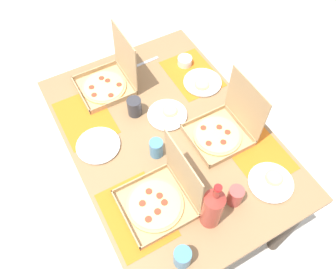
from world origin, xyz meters
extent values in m
plane|color=beige|center=(0.00, 0.00, 0.00)|extent=(6.00, 6.00, 0.00)
cylinder|color=#3F3328|center=(-0.63, -0.43, 0.37)|extent=(0.07, 0.07, 0.75)
cylinder|color=#3F3328|center=(-0.63, 0.43, 0.37)|extent=(0.07, 0.07, 0.75)
cylinder|color=#3F3328|center=(0.63, 0.43, 0.37)|extent=(0.07, 0.07, 0.75)
cube|color=#936D47|center=(0.00, 0.00, 0.76)|extent=(1.39, 0.98, 0.03)
cube|color=orange|center=(-0.31, -0.34, 0.78)|extent=(0.36, 0.26, 0.00)
cube|color=orange|center=(0.31, -0.34, 0.78)|extent=(0.36, 0.26, 0.00)
cube|color=orange|center=(-0.31, 0.34, 0.78)|extent=(0.36, 0.26, 0.00)
cube|color=orange|center=(0.31, 0.34, 0.78)|extent=(0.36, 0.26, 0.00)
cube|color=tan|center=(0.14, 0.22, 0.78)|extent=(0.29, 0.29, 0.01)
cube|color=tan|center=(0.00, 0.22, 0.80)|extent=(0.01, 0.29, 0.03)
cube|color=tan|center=(0.28, 0.22, 0.80)|extent=(0.01, 0.29, 0.03)
cube|color=tan|center=(0.14, 0.08, 0.80)|extent=(0.29, 0.01, 0.03)
cube|color=tan|center=(0.14, 0.36, 0.80)|extent=(0.29, 0.01, 0.03)
cylinder|color=#E0B76B|center=(0.14, 0.22, 0.79)|extent=(0.25, 0.25, 0.01)
cylinder|color=#EFD67F|center=(0.14, 0.22, 0.80)|extent=(0.23, 0.23, 0.00)
cylinder|color=red|center=(0.19, 0.21, 0.80)|extent=(0.03, 0.03, 0.00)
cylinder|color=red|center=(0.15, 0.27, 0.80)|extent=(0.03, 0.03, 0.00)
cylinder|color=red|center=(0.10, 0.25, 0.80)|extent=(0.03, 0.03, 0.00)
cylinder|color=red|center=(0.07, 0.17, 0.80)|extent=(0.03, 0.03, 0.00)
cylinder|color=red|center=(0.16, 0.15, 0.80)|extent=(0.03, 0.03, 0.00)
cube|color=tan|center=(0.14, 0.36, 0.96)|extent=(0.29, 0.01, 0.29)
cube|color=tan|center=(-0.46, -0.16, 0.78)|extent=(0.29, 0.29, 0.01)
cube|color=tan|center=(-0.60, -0.16, 0.80)|extent=(0.01, 0.29, 0.03)
cube|color=tan|center=(-0.32, -0.16, 0.80)|extent=(0.01, 0.29, 0.03)
cube|color=tan|center=(-0.46, -0.30, 0.80)|extent=(0.29, 0.01, 0.03)
cube|color=tan|center=(-0.46, -0.02, 0.80)|extent=(0.29, 0.01, 0.03)
cylinder|color=#E0B76B|center=(-0.46, -0.16, 0.79)|extent=(0.25, 0.25, 0.01)
cylinder|color=#EFD67F|center=(-0.46, -0.16, 0.80)|extent=(0.23, 0.23, 0.00)
cylinder|color=red|center=(-0.37, -0.16, 0.80)|extent=(0.03, 0.03, 0.00)
cylinder|color=red|center=(-0.42, -0.08, 0.80)|extent=(0.03, 0.03, 0.00)
cylinder|color=red|center=(-0.49, -0.13, 0.80)|extent=(0.03, 0.03, 0.00)
cylinder|color=red|center=(-0.52, -0.15, 0.80)|extent=(0.03, 0.03, 0.00)
cylinder|color=red|center=(-0.48, -0.23, 0.80)|extent=(0.03, 0.03, 0.00)
cylinder|color=red|center=(-0.42, -0.24, 0.80)|extent=(0.03, 0.03, 0.00)
cube|color=tan|center=(-0.46, -0.01, 0.96)|extent=(0.29, 0.02, 0.29)
cube|color=tan|center=(0.31, -0.24, 0.78)|extent=(0.30, 0.30, 0.01)
cube|color=tan|center=(0.17, -0.24, 0.80)|extent=(0.01, 0.30, 0.03)
cube|color=tan|center=(0.46, -0.24, 0.80)|extent=(0.01, 0.30, 0.03)
cube|color=tan|center=(0.31, -0.39, 0.80)|extent=(0.30, 0.01, 0.03)
cube|color=tan|center=(0.31, -0.10, 0.80)|extent=(0.30, 0.01, 0.03)
cylinder|color=#E0B76B|center=(0.31, -0.24, 0.79)|extent=(0.26, 0.26, 0.01)
cylinder|color=#EFD67F|center=(0.31, -0.24, 0.80)|extent=(0.24, 0.24, 0.00)
cylinder|color=red|center=(0.35, -0.25, 0.80)|extent=(0.03, 0.03, 0.00)
cylinder|color=red|center=(0.33, -0.20, 0.80)|extent=(0.03, 0.03, 0.00)
cylinder|color=red|center=(0.29, -0.21, 0.80)|extent=(0.03, 0.03, 0.00)
cylinder|color=red|center=(0.25, -0.24, 0.80)|extent=(0.03, 0.03, 0.00)
cylinder|color=red|center=(0.29, -0.29, 0.80)|extent=(0.03, 0.03, 0.00)
cylinder|color=red|center=(0.36, -0.30, 0.80)|extent=(0.03, 0.03, 0.00)
cube|color=tan|center=(0.31, -0.10, 0.96)|extent=(0.30, 0.02, 0.30)
cylinder|color=white|center=(-0.22, 0.35, 0.78)|extent=(0.21, 0.21, 0.01)
cylinder|color=white|center=(-0.22, 0.35, 0.79)|extent=(0.22, 0.22, 0.01)
cylinder|color=#E0B76B|center=(-0.20, 0.33, 0.80)|extent=(0.09, 0.09, 0.01)
cylinder|color=#EFD67F|center=(-0.20, 0.33, 0.80)|extent=(0.08, 0.08, 0.00)
cylinder|color=white|center=(0.48, 0.29, 0.78)|extent=(0.21, 0.21, 0.01)
cylinder|color=white|center=(0.48, 0.29, 0.79)|extent=(0.21, 0.21, 0.01)
cylinder|color=#E0B76B|center=(0.47, 0.31, 0.80)|extent=(0.09, 0.09, 0.01)
cylinder|color=#EFD67F|center=(0.47, 0.31, 0.80)|extent=(0.07, 0.07, 0.00)
cylinder|color=white|center=(-0.11, 0.06, 0.78)|extent=(0.21, 0.21, 0.01)
cylinder|color=white|center=(-0.11, 0.06, 0.79)|extent=(0.21, 0.21, 0.01)
cylinder|color=#E0B76B|center=(-0.12, 0.08, 0.80)|extent=(0.09, 0.09, 0.01)
cylinder|color=#EFD67F|center=(-0.12, 0.08, 0.80)|extent=(0.07, 0.07, 0.00)
cylinder|color=white|center=(-0.11, -0.35, 0.78)|extent=(0.21, 0.21, 0.01)
cylinder|color=white|center=(-0.11, -0.35, 0.79)|extent=(0.22, 0.22, 0.01)
cylinder|color=#B2382D|center=(0.49, -0.06, 0.89)|extent=(0.09, 0.09, 0.22)
cone|color=#B2382D|center=(0.49, -0.06, 1.02)|extent=(0.09, 0.09, 0.04)
cylinder|color=#B2382D|center=(0.49, -0.06, 1.06)|extent=(0.03, 0.03, 0.06)
cylinder|color=red|center=(0.49, -0.06, 1.09)|extent=(0.03, 0.03, 0.01)
cylinder|color=#BF4742|center=(0.47, 0.08, 0.83)|extent=(0.07, 0.07, 0.11)
cylinder|color=#333338|center=(-0.21, -0.09, 0.83)|extent=(0.08, 0.08, 0.10)
cylinder|color=teal|center=(0.07, -0.11, 0.83)|extent=(0.07, 0.07, 0.10)
cylinder|color=teal|center=(0.58, -0.26, 0.83)|extent=(0.07, 0.07, 0.11)
cylinder|color=white|center=(-0.40, 0.34, 0.80)|extent=(0.09, 0.09, 0.05)
cube|color=#B7B7BC|center=(-0.53, 0.12, 0.78)|extent=(0.02, 0.21, 0.00)
camera|label=1|loc=(0.87, -0.49, 2.24)|focal=36.28mm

